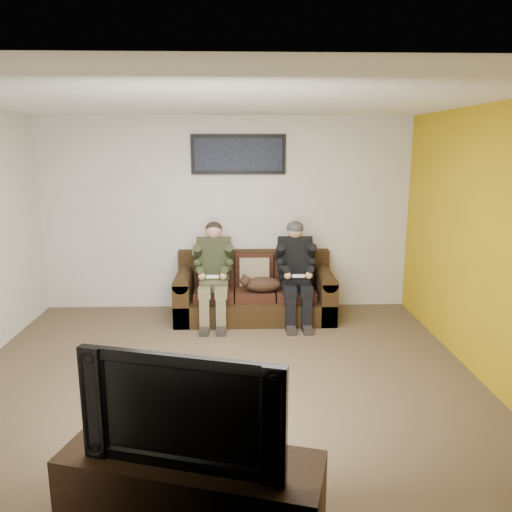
{
  "coord_description": "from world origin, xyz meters",
  "views": [
    {
      "loc": [
        0.19,
        -4.49,
        2.21
      ],
      "look_at": [
        0.37,
        1.2,
        0.95
      ],
      "focal_mm": 35.0,
      "sensor_mm": 36.0,
      "label": 1
    }
  ],
  "objects_px": {
    "television": "(188,403)",
    "person_left": "(214,268)",
    "person_right": "(296,267)",
    "cat": "(261,284)",
    "framed_poster": "(238,154)",
    "sofa": "(254,293)",
    "tv_stand": "(191,493)"
  },
  "relations": [
    {
      "from": "tv_stand",
      "to": "person_left",
      "type": "bearing_deg",
      "value": 106.3
    },
    {
      "from": "person_right",
      "to": "television",
      "type": "bearing_deg",
      "value": -105.51
    },
    {
      "from": "cat",
      "to": "television",
      "type": "distance_m",
      "value": 3.57
    },
    {
      "from": "tv_stand",
      "to": "cat",
      "type": "bearing_deg",
      "value": 96.62
    },
    {
      "from": "television",
      "to": "person_right",
      "type": "bearing_deg",
      "value": 90.1
    },
    {
      "from": "person_left",
      "to": "cat",
      "type": "xyz_separation_m",
      "value": [
        0.6,
        -0.09,
        -0.19
      ]
    },
    {
      "from": "person_right",
      "to": "framed_poster",
      "type": "relative_size",
      "value": 1.02
    },
    {
      "from": "person_left",
      "to": "cat",
      "type": "bearing_deg",
      "value": -8.72
    },
    {
      "from": "person_right",
      "to": "cat",
      "type": "height_order",
      "value": "person_right"
    },
    {
      "from": "person_left",
      "to": "tv_stand",
      "type": "xyz_separation_m",
      "value": [
        0.04,
        -3.6,
        -0.46
      ]
    },
    {
      "from": "person_left",
      "to": "television",
      "type": "height_order",
      "value": "person_left"
    },
    {
      "from": "person_left",
      "to": "television",
      "type": "relative_size",
      "value": 1.09
    },
    {
      "from": "person_right",
      "to": "television",
      "type": "distance_m",
      "value": 3.74
    },
    {
      "from": "person_left",
      "to": "framed_poster",
      "type": "height_order",
      "value": "framed_poster"
    },
    {
      "from": "tv_stand",
      "to": "television",
      "type": "bearing_deg",
      "value": -74.39
    },
    {
      "from": "sofa",
      "to": "television",
      "type": "height_order",
      "value": "television"
    },
    {
      "from": "television",
      "to": "person_left",
      "type": "bearing_deg",
      "value": 106.3
    },
    {
      "from": "person_left",
      "to": "person_right",
      "type": "relative_size",
      "value": 0.99
    },
    {
      "from": "tv_stand",
      "to": "television",
      "type": "xyz_separation_m",
      "value": [
        0.0,
        -0.0,
        0.57
      ]
    },
    {
      "from": "person_left",
      "to": "tv_stand",
      "type": "distance_m",
      "value": 3.63
    },
    {
      "from": "framed_poster",
      "to": "tv_stand",
      "type": "xyz_separation_m",
      "value": [
        -0.28,
        -4.17,
        -1.86
      ]
    },
    {
      "from": "person_right",
      "to": "tv_stand",
      "type": "xyz_separation_m",
      "value": [
        -1.0,
        -3.6,
        -0.47
      ]
    },
    {
      "from": "framed_poster",
      "to": "tv_stand",
      "type": "bearing_deg",
      "value": -93.82
    },
    {
      "from": "sofa",
      "to": "framed_poster",
      "type": "relative_size",
      "value": 1.62
    },
    {
      "from": "cat",
      "to": "framed_poster",
      "type": "height_order",
      "value": "framed_poster"
    },
    {
      "from": "tv_stand",
      "to": "television",
      "type": "height_order",
      "value": "television"
    },
    {
      "from": "cat",
      "to": "framed_poster",
      "type": "distance_m",
      "value": 1.74
    },
    {
      "from": "person_right",
      "to": "cat",
      "type": "relative_size",
      "value": 1.93
    },
    {
      "from": "sofa",
      "to": "tv_stand",
      "type": "height_order",
      "value": "sofa"
    },
    {
      "from": "television",
      "to": "framed_poster",
      "type": "bearing_deg",
      "value": 101.79
    },
    {
      "from": "framed_poster",
      "to": "person_left",
      "type": "bearing_deg",
      "value": -119.75
    },
    {
      "from": "sofa",
      "to": "cat",
      "type": "xyz_separation_m",
      "value": [
        0.08,
        -0.26,
        0.19
      ]
    }
  ]
}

